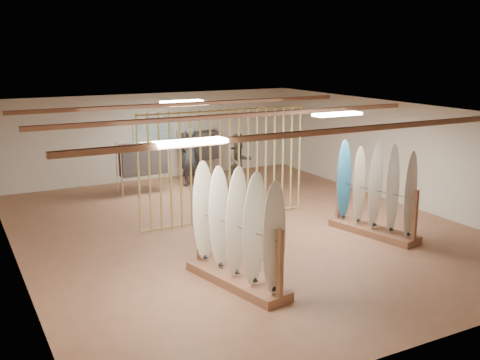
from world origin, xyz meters
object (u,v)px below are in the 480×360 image
rack_left (237,245)px  clothing_rack_a (143,159)px  rack_right (375,205)px  clothing_rack_b (200,146)px  shopper_a (190,153)px  shopper_b (239,158)px

rack_left → clothing_rack_a: size_ratio=1.52×
rack_right → clothing_rack_b: rack_right is taller
shopper_a → shopper_b: shopper_a is taller
rack_left → clothing_rack_a: (0.62, 7.07, 0.28)m
rack_left → rack_right: (4.12, 1.02, -0.04)m
clothing_rack_a → clothing_rack_b: size_ratio=0.98×
rack_right → rack_left: bearing=-178.8°
clothing_rack_a → clothing_rack_b: 2.61m
rack_left → shopper_b: size_ratio=1.25×
rack_right → clothing_rack_b: 7.31m
rack_right → clothing_rack_b: bearing=86.4°
shopper_b → rack_right: bearing=-85.2°
rack_left → shopper_b: bearing=49.3°
clothing_rack_a → rack_right: bearing=-62.8°
clothing_rack_a → shopper_b: size_ratio=0.82×
rack_right → shopper_b: (-0.76, 5.21, 0.25)m
clothing_rack_a → shopper_b: bearing=-19.9°
rack_left → rack_right: bearing=1.5°
clothing_rack_a → clothing_rack_b: bearing=23.7°
rack_left → rack_right: 4.24m
clothing_rack_b → shopper_a: bearing=-142.7°
rack_left → shopper_a: 7.71m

